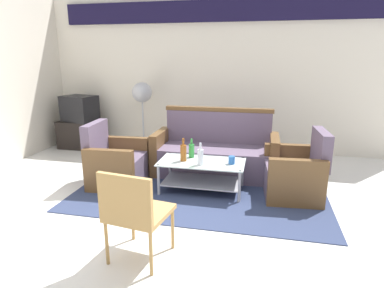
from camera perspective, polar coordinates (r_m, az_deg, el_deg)
name	(u,v)px	position (r m, az deg, el deg)	size (l,w,h in m)	color
ground_plane	(177,225)	(3.56, -2.61, -13.95)	(14.00, 14.00, 0.00)	silver
wall_back	(220,70)	(6.11, 4.83, 12.71)	(6.52, 0.19, 2.80)	silver
rug	(201,189)	(4.42, 1.62, -7.84)	(3.20, 2.07, 0.01)	#2D3856
couch	(215,154)	(4.89, 4.10, -1.71)	(1.80, 0.75, 0.96)	#5B4C60
armchair_left	(116,164)	(4.63, -13.08, -3.42)	(0.74, 0.80, 0.85)	#5B4C60
armchair_right	(295,175)	(4.32, 17.51, -5.12)	(0.75, 0.81, 0.85)	#5B4C60
coffee_table	(202,171)	(4.29, 1.73, -4.75)	(1.10, 0.60, 0.40)	silver
bottle_clear	(200,157)	(4.07, 1.47, -2.20)	(0.07, 0.07, 0.28)	silver
bottle_green	(192,150)	(4.37, -0.09, -1.10)	(0.07, 0.07, 0.26)	#2D8C38
bottle_brown	(183,152)	(4.22, -1.51, -1.47)	(0.08, 0.08, 0.30)	brown
cup	(232,160)	(4.15, 6.91, -2.79)	(0.08, 0.08, 0.10)	#2659A5
tv_stand	(82,134)	(6.68, -18.58, 1.62)	(0.80, 0.50, 0.52)	black
television	(80,108)	(6.59, -18.93, 5.86)	(0.68, 0.57, 0.48)	black
pedestal_fan	(142,96)	(6.05, -8.66, 8.16)	(0.36, 0.36, 1.27)	#2D2D33
wicker_chair	(134,209)	(2.82, -10.04, -11.13)	(0.55, 0.55, 0.84)	#AD844C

